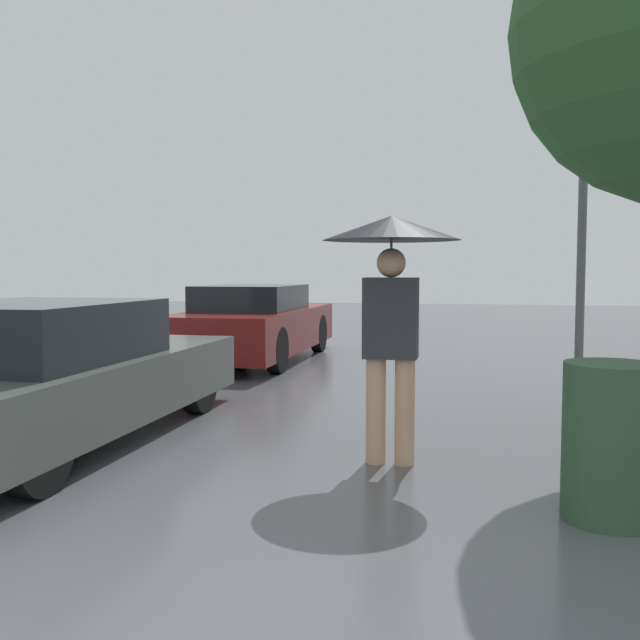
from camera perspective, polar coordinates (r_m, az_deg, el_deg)
The scene contains 5 objects.
pedestrian at distance 5.45m, azimuth 5.71°, elevation 4.01°, with size 1.05×1.05×1.90m.
parked_car_nearest at distance 6.63m, azimuth -21.09°, elevation -4.21°, with size 1.82×4.57×1.23m.
parked_car_farthest at distance 11.84m, azimuth -5.21°, elevation -0.32°, with size 1.70×4.59×1.25m.
street_lamp at distance 9.93m, azimuth 20.28°, elevation 8.94°, with size 0.26×0.26×3.96m.
trash_bin at distance 4.63m, azimuth 22.24°, elevation -9.02°, with size 0.56×0.56×0.95m.
Camera 1 is at (0.39, -1.89, 1.50)m, focal length 40.00 mm.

